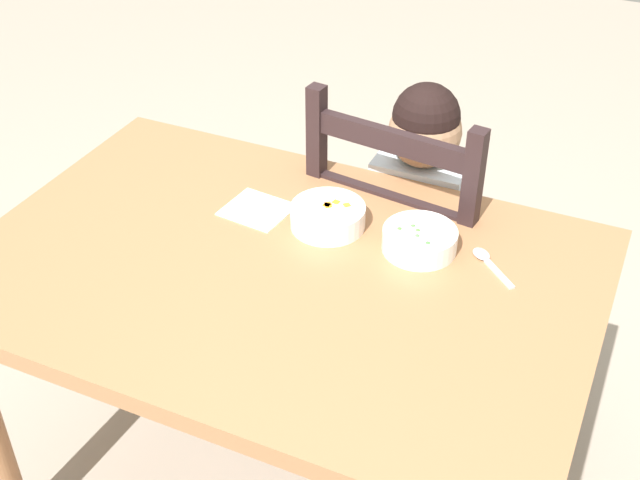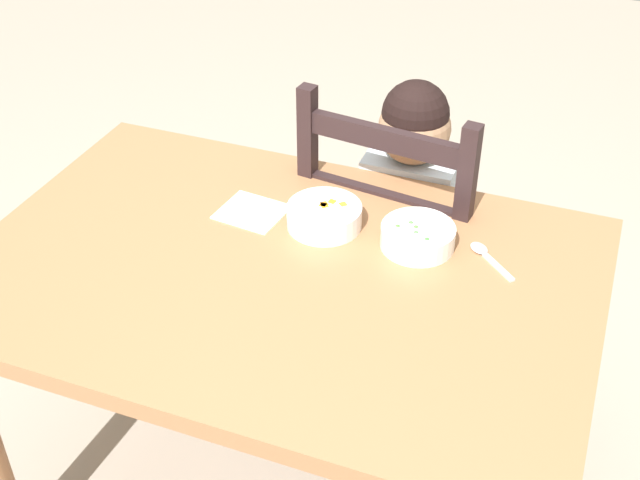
% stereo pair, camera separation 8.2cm
% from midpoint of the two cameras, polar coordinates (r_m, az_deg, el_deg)
% --- Properties ---
extents(dining_table, '(1.24, 0.83, 0.73)m').
position_cam_midpoint_polar(dining_table, '(1.73, -4.03, -4.77)').
color(dining_table, '#A26D46').
rests_on(dining_table, ground).
extents(dining_chair, '(0.47, 0.47, 0.95)m').
position_cam_midpoint_polar(dining_chair, '(2.14, 4.37, -1.55)').
color(dining_chair, '#2C1E1F').
rests_on(dining_chair, ground).
extents(child_figure, '(0.32, 0.31, 0.94)m').
position_cam_midpoint_polar(child_figure, '(2.04, 4.74, 2.17)').
color(child_figure, silver).
rests_on(child_figure, ground).
extents(bowl_of_peas, '(0.15, 0.15, 0.05)m').
position_cam_midpoint_polar(bowl_of_peas, '(1.70, 5.33, 0.25)').
color(bowl_of_peas, white).
rests_on(bowl_of_peas, dining_table).
extents(bowl_of_carrots, '(0.16, 0.16, 0.05)m').
position_cam_midpoint_polar(bowl_of_carrots, '(1.75, -1.03, 1.66)').
color(bowl_of_carrots, white).
rests_on(bowl_of_carrots, dining_table).
extents(spoon, '(0.11, 0.11, 0.01)m').
position_cam_midpoint_polar(spoon, '(1.71, 9.84, -0.96)').
color(spoon, silver).
rests_on(spoon, dining_table).
extents(paper_napkin, '(0.15, 0.14, 0.00)m').
position_cam_midpoint_polar(paper_napkin, '(1.82, -5.95, 1.90)').
color(paper_napkin, white).
rests_on(paper_napkin, dining_table).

